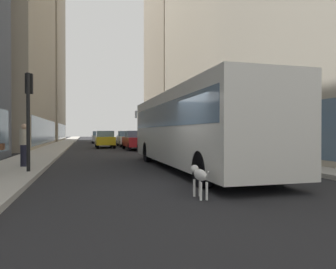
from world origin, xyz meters
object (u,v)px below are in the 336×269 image
pedestrian_in_coat (24,145)px  car_silver_sedan (99,137)px  traffic_light_near (29,105)px  car_yellow_taxi (105,139)px  car_white_van (128,139)px  dalmatian_dog (199,175)px  car_blue_hatchback (125,137)px  transit_bus (191,125)px  car_red_coupe (136,140)px

pedestrian_in_coat → car_silver_sedan: bearing=81.9°
traffic_light_near → car_yellow_taxi: bearing=78.6°
car_white_van → dalmatian_dog: bearing=-93.8°
car_blue_hatchback → dalmatian_dog: (-3.27, -39.42, -0.31)m
transit_bus → car_white_van: size_ratio=2.94×
car_silver_sedan → pedestrian_in_coat: pedestrian_in_coat is taller
car_blue_hatchback → pedestrian_in_coat: pedestrian_in_coat is taller
dalmatian_dog → pedestrian_in_coat: bearing=126.5°
car_white_van → car_silver_sedan: size_ratio=0.89×
car_blue_hatchback → car_silver_sedan: same height
pedestrian_in_coat → dalmatian_dog: bearing=-53.5°
transit_bus → car_silver_sedan: size_ratio=2.63×
car_red_coupe → dalmatian_dog: bearing=-95.0°
pedestrian_in_coat → traffic_light_near: bearing=-74.9°
car_white_van → car_silver_sedan: bearing=102.5°
car_yellow_taxi → pedestrian_in_coat: 17.18m
transit_bus → dalmatian_dog: size_ratio=11.98×
car_yellow_taxi → pedestrian_in_coat: size_ratio=2.44×
car_silver_sedan → pedestrian_in_coat: (-4.14, -29.23, 0.19)m
dalmatian_dog → pedestrian_in_coat: size_ratio=0.57×
car_blue_hatchback → transit_bus: bearing=-92.7°
car_red_coupe → traffic_light_near: bearing=-113.1°
transit_bus → dalmatian_dog: 5.70m
car_silver_sedan → dalmatian_dog: bearing=-88.8°
car_yellow_taxi → dalmatian_dog: bearing=-88.2°
car_white_van → pedestrian_in_coat: size_ratio=2.32×
pedestrian_in_coat → transit_bus: bearing=-10.9°
car_red_coupe → car_yellow_taxi: bearing=121.0°
car_silver_sedan → traffic_light_near: bearing=-96.8°
car_silver_sedan → dalmatian_dog: size_ratio=4.56×
car_blue_hatchback → dalmatian_dog: 39.56m
transit_bus → car_white_van: transit_bus is taller
transit_bus → car_yellow_taxi: size_ratio=2.80×
car_blue_hatchback → car_red_coupe: bearing=-94.5°
transit_bus → pedestrian_in_coat: 6.70m
car_blue_hatchback → pedestrian_in_coat: (-8.14, -32.86, 0.19)m
car_blue_hatchback → car_yellow_taxi: 16.68m
dalmatian_dog → traffic_light_near: size_ratio=0.28×
car_red_coupe → dalmatian_dog: size_ratio=4.87×
car_blue_hatchback → traffic_light_near: size_ratio=1.32×
dalmatian_dog → pedestrian_in_coat: pedestrian_in_coat is taller
traffic_light_near → car_white_van: bearing=73.0°
traffic_light_near → pedestrian_in_coat: bearing=105.1°
dalmatian_dog → traffic_light_near: bearing=131.8°
car_blue_hatchback → car_silver_sedan: 5.40m
car_yellow_taxi → pedestrian_in_coat: pedestrian_in_coat is taller
car_red_coupe → car_silver_sedan: (-2.40, 16.55, -0.00)m
transit_bus → car_yellow_taxi: (-2.40, 17.93, -0.96)m
traffic_light_near → dalmatian_dog: bearing=-48.2°
car_yellow_taxi → transit_bus: bearing=-82.4°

